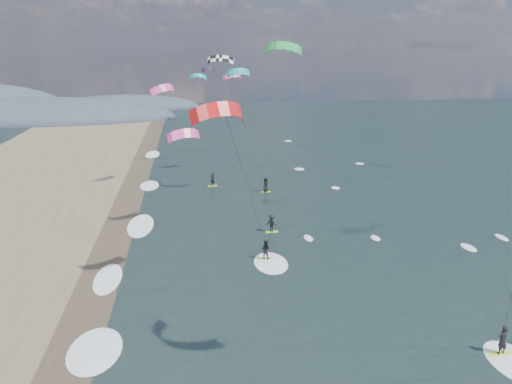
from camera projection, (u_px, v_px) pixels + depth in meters
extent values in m
cube|color=#382D23|center=(86.00, 315.00, 31.19)|extent=(3.00, 240.00, 0.00)
ellipsoid|color=#3D4756|center=(34.00, 120.00, 113.14)|extent=(64.00, 24.00, 10.00)
ellipsoid|color=#3D4756|center=(125.00, 108.00, 134.47)|extent=(40.00, 18.00, 7.00)
cube|color=#BCEE2A|center=(500.00, 354.00, 27.19)|extent=(1.37, 0.41, 0.06)
imported|color=black|center=(503.00, 340.00, 26.95)|extent=(0.69, 0.54, 1.69)
cube|color=#BCEE2A|center=(265.00, 259.00, 39.32)|extent=(1.21, 0.37, 0.06)
imported|color=black|center=(265.00, 249.00, 39.10)|extent=(0.93, 0.86, 1.53)
ellipsoid|color=white|center=(271.00, 263.00, 38.61)|extent=(2.60, 4.20, 0.12)
cylinder|color=black|center=(248.00, 185.00, 34.29)|extent=(0.02, 0.02, 13.24)
cube|color=#BCEE2A|center=(272.00, 232.00, 45.02)|extent=(1.10, 0.35, 0.05)
imported|color=black|center=(272.00, 223.00, 44.79)|extent=(1.17, 1.13, 1.60)
cube|color=#BCEE2A|center=(266.00, 192.00, 57.34)|extent=(1.10, 0.35, 0.05)
imported|color=black|center=(266.00, 185.00, 57.10)|extent=(0.94, 0.96, 1.67)
cube|color=#BCEE2A|center=(213.00, 186.00, 59.81)|extent=(1.10, 0.35, 0.05)
imported|color=black|center=(213.00, 179.00, 59.57)|extent=(0.70, 0.64, 1.60)
ellipsoid|color=white|center=(95.00, 350.00, 27.54)|extent=(2.40, 5.40, 0.11)
ellipsoid|color=white|center=(117.00, 278.00, 36.09)|extent=(2.40, 5.40, 0.11)
ellipsoid|color=white|center=(132.00, 226.00, 46.55)|extent=(2.40, 5.40, 0.11)
ellipsoid|color=white|center=(144.00, 186.00, 59.86)|extent=(2.40, 5.40, 0.11)
ellipsoid|color=white|center=(153.00, 155.00, 76.97)|extent=(2.40, 5.40, 0.11)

